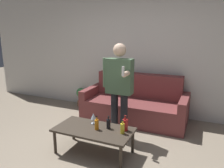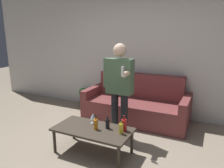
# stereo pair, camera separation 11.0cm
# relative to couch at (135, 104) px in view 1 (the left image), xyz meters

# --- Properties ---
(ground_plane) EXTENTS (16.00, 16.00, 0.00)m
(ground_plane) POSITION_rel_couch_xyz_m (-0.12, -1.84, -0.32)
(ground_plane) COLOR gray
(wall_back) EXTENTS (8.00, 0.06, 2.70)m
(wall_back) POSITION_rel_couch_xyz_m (-0.12, 0.45, 1.03)
(wall_back) COLOR silver
(wall_back) RESTS_ON ground_plane
(couch) EXTENTS (2.05, 0.87, 0.90)m
(couch) POSITION_rel_couch_xyz_m (0.00, 0.00, 0.00)
(couch) COLOR brown
(couch) RESTS_ON ground_plane
(coffee_table) EXTENTS (1.14, 0.58, 0.39)m
(coffee_table) POSITION_rel_couch_xyz_m (-0.15, -1.48, 0.03)
(coffee_table) COLOR #3D3328
(coffee_table) RESTS_ON ground_plane
(bottle_orange) EXTENTS (0.06, 0.06, 0.20)m
(bottle_orange) POSITION_rel_couch_xyz_m (-0.10, -1.48, 0.15)
(bottle_orange) COLOR orange
(bottle_orange) RESTS_ON coffee_table
(bottle_green) EXTENTS (0.06, 0.06, 0.20)m
(bottle_green) POSITION_rel_couch_xyz_m (0.28, -1.45, 0.15)
(bottle_green) COLOR yellow
(bottle_green) RESTS_ON coffee_table
(bottle_dark) EXTENTS (0.08, 0.08, 0.23)m
(bottle_dark) POSITION_rel_couch_xyz_m (0.29, -1.35, 0.16)
(bottle_dark) COLOR #B21E1E
(bottle_dark) RESTS_ON coffee_table
(bottle_yellow) EXTENTS (0.06, 0.06, 0.19)m
(bottle_yellow) POSITION_rel_couch_xyz_m (0.04, -1.38, 0.15)
(bottle_yellow) COLOR black
(bottle_yellow) RESTS_ON coffee_table
(wine_glass_near) EXTENTS (0.08, 0.08, 0.17)m
(wine_glass_near) POSITION_rel_couch_xyz_m (-0.24, -1.32, 0.18)
(wine_glass_near) COLOR silver
(wine_glass_near) RESTS_ON coffee_table
(person_standing_front) EXTENTS (0.51, 0.42, 1.57)m
(person_standing_front) POSITION_rel_couch_xyz_m (-0.02, -0.83, 0.60)
(person_standing_front) COLOR #232328
(person_standing_front) RESTS_ON ground_plane
(potted_plant) EXTENTS (0.22, 0.22, 0.44)m
(potted_plant) POSITION_rel_couch_xyz_m (-1.44, 0.26, -0.06)
(potted_plant) COLOR #936042
(potted_plant) RESTS_ON ground_plane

